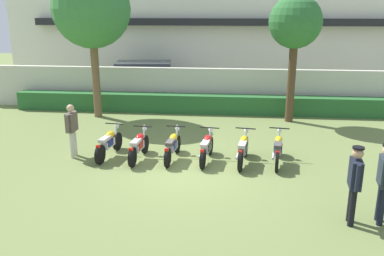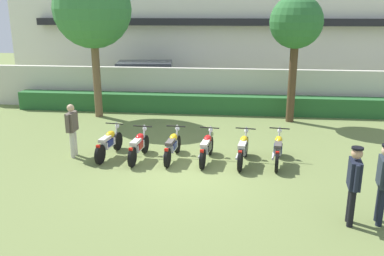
# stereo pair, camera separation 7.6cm
# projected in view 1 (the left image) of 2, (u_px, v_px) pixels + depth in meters

# --- Properties ---
(ground) EXTENTS (60.00, 60.00, 0.00)m
(ground) POSITION_uv_depth(u_px,v_px,m) (188.00, 171.00, 11.54)
(ground) COLOR olive
(building) EXTENTS (22.39, 6.50, 7.16)m
(building) POSITION_uv_depth(u_px,v_px,m) (215.00, 24.00, 24.06)
(building) COLOR silver
(building) RESTS_ON ground
(compound_wall) EXTENTS (21.27, 0.30, 1.87)m
(compound_wall) POSITION_uv_depth(u_px,v_px,m) (207.00, 89.00, 18.41)
(compound_wall) COLOR beige
(compound_wall) RESTS_ON ground
(hedge_row) EXTENTS (17.01, 0.70, 0.80)m
(hedge_row) POSITION_uv_depth(u_px,v_px,m) (205.00, 104.00, 17.89)
(hedge_row) COLOR #28602D
(hedge_row) RESTS_ON ground
(parked_car) EXTENTS (4.71, 2.57, 1.89)m
(parked_car) POSITION_uv_depth(u_px,v_px,m) (147.00, 81.00, 20.49)
(parked_car) COLOR silver
(parked_car) RESTS_ON ground
(tree_near_inspector) EXTENTS (3.11, 3.11, 5.97)m
(tree_near_inspector) POSITION_uv_depth(u_px,v_px,m) (91.00, 10.00, 16.16)
(tree_near_inspector) COLOR brown
(tree_near_inspector) RESTS_ON ground
(tree_far_side) EXTENTS (2.04, 2.04, 4.96)m
(tree_far_side) POSITION_uv_depth(u_px,v_px,m) (295.00, 24.00, 15.57)
(tree_far_side) COLOR #4C3823
(tree_far_side) RESTS_ON ground
(motorcycle_in_row_0) EXTENTS (0.60, 1.87, 0.95)m
(motorcycle_in_row_0) POSITION_uv_depth(u_px,v_px,m) (109.00, 143.00, 12.52)
(motorcycle_in_row_0) COLOR black
(motorcycle_in_row_0) RESTS_ON ground
(motorcycle_in_row_1) EXTENTS (0.60, 1.80, 0.95)m
(motorcycle_in_row_1) POSITION_uv_depth(u_px,v_px,m) (139.00, 146.00, 12.27)
(motorcycle_in_row_1) COLOR black
(motorcycle_in_row_1) RESTS_ON ground
(motorcycle_in_row_2) EXTENTS (0.60, 1.84, 0.94)m
(motorcycle_in_row_2) POSITION_uv_depth(u_px,v_px,m) (172.00, 146.00, 12.28)
(motorcycle_in_row_2) COLOR black
(motorcycle_in_row_2) RESTS_ON ground
(motorcycle_in_row_3) EXTENTS (0.60, 1.80, 0.94)m
(motorcycle_in_row_3) POSITION_uv_depth(u_px,v_px,m) (207.00, 147.00, 12.14)
(motorcycle_in_row_3) COLOR black
(motorcycle_in_row_3) RESTS_ON ground
(motorcycle_in_row_4) EXTENTS (0.60, 1.85, 0.97)m
(motorcycle_in_row_4) POSITION_uv_depth(u_px,v_px,m) (243.00, 149.00, 11.97)
(motorcycle_in_row_4) COLOR black
(motorcycle_in_row_4) RESTS_ON ground
(motorcycle_in_row_5) EXTENTS (0.60, 1.92, 0.97)m
(motorcycle_in_row_5) POSITION_uv_depth(u_px,v_px,m) (278.00, 149.00, 11.97)
(motorcycle_in_row_5) COLOR black
(motorcycle_in_row_5) RESTS_ON ground
(inspector_person) EXTENTS (0.22, 0.67, 1.66)m
(inspector_person) POSITION_uv_depth(u_px,v_px,m) (72.00, 126.00, 12.38)
(inspector_person) COLOR beige
(inspector_person) RESTS_ON ground
(officer_0) EXTENTS (0.28, 0.68, 1.73)m
(officer_0) POSITION_uv_depth(u_px,v_px,m) (355.00, 179.00, 8.42)
(officer_0) COLOR black
(officer_0) RESTS_ON ground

